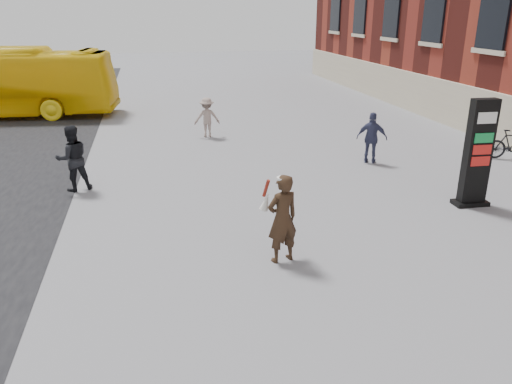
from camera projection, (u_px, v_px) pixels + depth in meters
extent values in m
plane|color=#9E9EA3|center=(303.00, 250.00, 10.21)|extent=(100.00, 100.00, 0.00)
cube|color=black|center=(478.00, 154.00, 12.10)|extent=(0.65, 0.29, 2.67)
cube|color=black|center=(470.00, 203.00, 12.55)|extent=(0.87, 0.46, 0.11)
cube|color=white|center=(484.00, 117.00, 11.79)|extent=(0.49, 0.32, 0.27)
cube|color=#106C32|center=(480.00, 136.00, 11.96)|extent=(0.49, 0.32, 0.23)
cube|color=maroon|center=(479.00, 148.00, 12.06)|extent=(0.49, 0.32, 0.23)
cube|color=maroon|center=(477.00, 160.00, 12.16)|extent=(0.49, 0.32, 0.23)
imported|color=black|center=(282.00, 219.00, 9.48)|extent=(0.74, 0.59, 1.77)
cylinder|color=white|center=(283.00, 179.00, 9.21)|extent=(0.25, 0.25, 0.06)
cone|color=white|center=(285.00, 197.00, 9.68)|extent=(0.26, 0.30, 0.43)
cylinder|color=maroon|center=(285.00, 184.00, 9.59)|extent=(0.13, 0.17, 0.37)
cone|color=white|center=(266.00, 201.00, 9.49)|extent=(0.29, 0.26, 0.43)
cylinder|color=maroon|center=(266.00, 188.00, 9.40)|extent=(0.17, 0.13, 0.37)
imported|color=black|center=(73.00, 158.00, 13.29)|extent=(1.04, 0.92, 1.78)
imported|color=gray|center=(207.00, 117.00, 18.97)|extent=(0.97, 0.56, 1.50)
imported|color=#383B5C|center=(372.00, 138.00, 15.72)|extent=(1.02, 0.80, 1.62)
imported|color=black|center=(512.00, 145.00, 16.21)|extent=(1.68, 0.96, 0.97)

